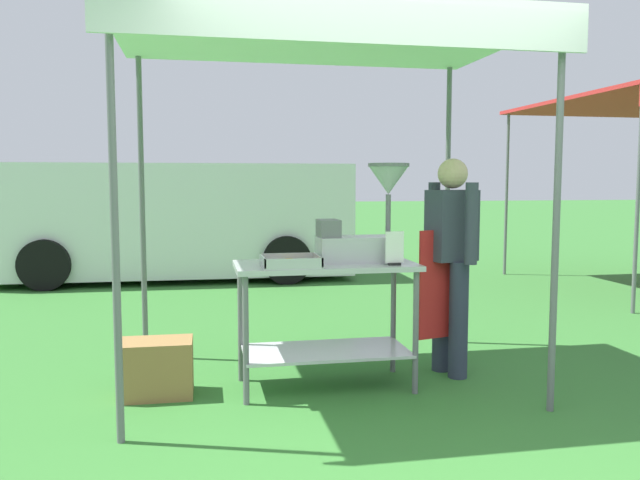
% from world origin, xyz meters
% --- Properties ---
extents(ground_plane, '(70.00, 70.00, 0.00)m').
position_xyz_m(ground_plane, '(0.00, 6.00, 0.00)').
color(ground_plane, '#33702D').
extents(stall_canopy, '(2.81, 1.95, 2.48)m').
position_xyz_m(stall_canopy, '(-0.23, 1.31, 2.37)').
color(stall_canopy, slate).
rests_on(stall_canopy, ground).
extents(donut_cart, '(1.25, 0.61, 0.88)m').
position_xyz_m(donut_cart, '(-0.23, 1.21, 0.64)').
color(donut_cart, '#B7B7BC').
rests_on(donut_cart, ground).
extents(donut_tray, '(0.38, 0.34, 0.07)m').
position_xyz_m(donut_tray, '(-0.49, 1.07, 0.90)').
color(donut_tray, '#B7B7BC').
rests_on(donut_tray, donut_cart).
extents(donut_fryer, '(0.64, 0.29, 0.69)m').
position_xyz_m(donut_fryer, '(0.06, 1.23, 1.15)').
color(donut_fryer, '#B7B7BC').
rests_on(donut_fryer, donut_cart).
extents(menu_sign, '(0.13, 0.05, 0.23)m').
position_xyz_m(menu_sign, '(0.20, 1.02, 0.98)').
color(menu_sign, black).
rests_on(menu_sign, donut_cart).
extents(vendor, '(0.47, 0.53, 1.61)m').
position_xyz_m(vendor, '(0.74, 1.33, 0.90)').
color(vendor, '#2D3347').
rests_on(vendor, ground).
extents(supply_crate, '(0.49, 0.33, 0.38)m').
position_xyz_m(supply_crate, '(-1.39, 1.24, 0.19)').
color(supply_crate, olive).
rests_on(supply_crate, ground).
extents(van_white, '(5.25, 2.20, 1.69)m').
position_xyz_m(van_white, '(-1.48, 6.74, 0.88)').
color(van_white, white).
rests_on(van_white, ground).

